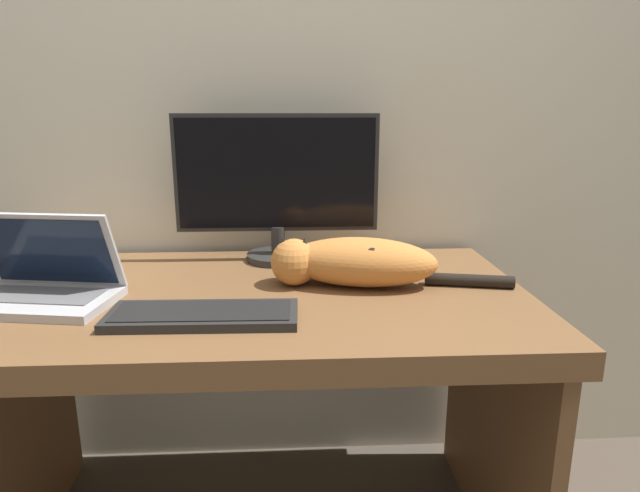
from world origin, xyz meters
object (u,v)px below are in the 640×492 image
object	(u,v)px
monitor	(277,184)
external_keyboard	(203,315)
laptop	(41,285)
cat	(353,261)

from	to	relation	value
monitor	external_keyboard	bearing A→B (deg)	-107.79
laptop	cat	size ratio (longest dim) A/B	0.59
cat	external_keyboard	bearing A→B (deg)	-136.58
external_keyboard	laptop	bearing A→B (deg)	162.99
external_keyboard	cat	distance (m)	0.41
laptop	external_keyboard	world-z (taller)	laptop
monitor	external_keyboard	size ratio (longest dim) A/B	1.45
monitor	cat	bearing A→B (deg)	-51.95
monitor	external_keyboard	xyz separation A→B (m)	(-0.15, -0.46, -0.21)
laptop	external_keyboard	distance (m)	0.41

